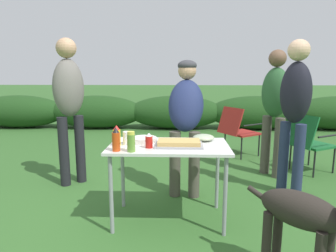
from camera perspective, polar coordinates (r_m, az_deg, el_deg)
name	(u,v)px	position (r m, az deg, el deg)	size (l,w,h in m)	color
ground_plane	(169,219)	(3.03, 0.15, -17.31)	(60.00, 60.00, 0.00)	#336028
shrub_hedge	(176,112)	(7.49, 1.45, 2.64)	(14.40, 0.90, 0.82)	#1E4219
folding_table	(169,153)	(2.79, 0.16, -5.14)	(1.10, 0.64, 0.74)	silver
food_tray	(179,143)	(2.71, 2.08, -3.34)	(0.43, 0.25, 0.06)	#9E9EA3
plate_stack	(144,140)	(2.87, -4.57, -2.63)	(0.24, 0.24, 0.05)	white
mixing_bowl	(204,137)	(2.96, 6.80, -2.18)	(0.21, 0.21, 0.06)	#ADBC99
paper_cup_stack	(127,138)	(2.80, -7.76, -2.28)	(0.08, 0.08, 0.12)	white
ketchup_bottle	(149,141)	(2.65, -3.65, -2.82)	(0.06, 0.06, 0.14)	red
hot_sauce_bottle	(116,140)	(2.57, -9.87, -2.60)	(0.07, 0.07, 0.21)	#CC4214
mustard_bottle	(117,136)	(2.77, -9.75, -1.86)	(0.07, 0.07, 0.19)	yellow
relish_jar	(131,142)	(2.54, -7.04, -3.02)	(0.07, 0.07, 0.17)	olive
standing_person_in_gray_fleece	(186,113)	(3.39, 3.41, 2.42)	(0.44, 0.53, 1.54)	#4C473D
standing_person_with_beanie	(295,103)	(3.61, 23.02, 4.04)	(0.42, 0.45, 1.75)	#232D4C
standing_person_in_navy_coat	(275,102)	(4.22, 19.68, 4.32)	(0.45, 0.49, 1.69)	#4C473D
standing_person_in_red_jacket	(69,98)	(3.85, -18.32, 5.11)	(0.47, 0.46, 1.80)	black
dog	(307,218)	(2.19, 24.92, -15.55)	(0.64, 0.64, 0.70)	#28231E
camp_chair_green_behind_table	(308,140)	(4.61, 25.10, -2.43)	(0.74, 0.69, 0.83)	#19602D
camp_chair_near_hedge	(238,129)	(5.13, 13.11, -0.52)	(0.75, 0.71, 0.83)	maroon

